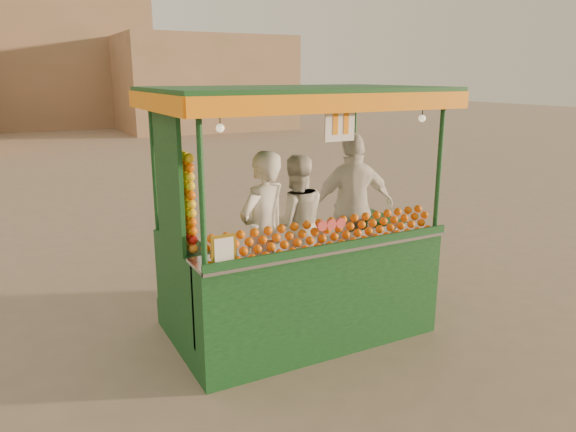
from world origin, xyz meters
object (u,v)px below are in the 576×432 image
juice_cart (294,259)px  vendor_left (263,233)px  vendor_middle (295,223)px  vendor_right (353,208)px

juice_cart → vendor_left: juice_cart is taller
vendor_middle → vendor_right: 0.84m
vendor_right → vendor_middle: bearing=7.7°
vendor_middle → vendor_right: vendor_right is taller
juice_cart → vendor_left: bearing=164.6°
vendor_left → vendor_right: bearing=172.4°
juice_cart → vendor_left: 0.48m
juice_cart → vendor_right: bearing=23.3°
vendor_middle → juice_cart: bearing=71.2°
juice_cart → vendor_left: size_ratio=1.69×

